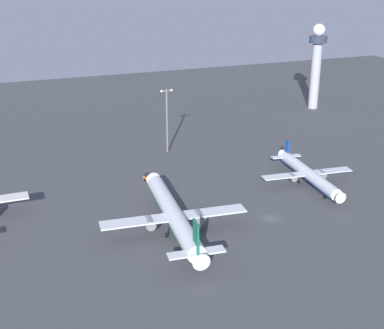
{
  "coord_description": "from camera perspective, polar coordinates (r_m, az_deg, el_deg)",
  "views": [
    {
      "loc": [
        -66.31,
        -107.88,
        62.37
      ],
      "look_at": [
        -8.37,
        35.13,
        4.0
      ],
      "focal_mm": 49.11,
      "sensor_mm": 36.0,
      "label": 1
    }
  ],
  "objects": [
    {
      "name": "ground_plane",
      "position": [
        141.16,
        8.58,
        -5.75
      ],
      "size": [
        416.0,
        416.0,
        0.0
      ],
      "primitive_type": "plane",
      "color": "#424449"
    },
    {
      "name": "control_tower",
      "position": [
        250.07,
        13.37,
        10.94
      ],
      "size": [
        8.0,
        8.0,
        38.53
      ],
      "color": "#A8A8B2",
      "rests_on": "ground"
    },
    {
      "name": "airplane_terminal_side",
      "position": [
        130.69,
        -1.97,
        -5.53
      ],
      "size": [
        37.01,
        47.45,
        12.17
      ],
      "rotation": [
        0.0,
        0.0,
        -0.1
      ],
      "color": "silver",
      "rests_on": "ground"
    },
    {
      "name": "airplane_taxiway_distant",
      "position": [
        162.62,
        12.48,
        -0.98
      ],
      "size": [
        29.02,
        37.2,
        9.54
      ],
      "rotation": [
        0.0,
        0.0,
        3.03
      ],
      "color": "silver",
      "rests_on": "ground"
    },
    {
      "name": "cargo_loader",
      "position": [
        162.68,
        -4.63,
        -1.45
      ],
      "size": [
        3.49,
        4.58,
        2.25
      ],
      "rotation": [
        0.0,
        0.0,
        0.42
      ],
      "color": "#D85919",
      "rests_on": "ground"
    },
    {
      "name": "apron_light_central",
      "position": [
        184.48,
        -2.74,
        5.26
      ],
      "size": [
        4.8,
        0.9,
        22.94
      ],
      "color": "slate",
      "rests_on": "ground"
    }
  ]
}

